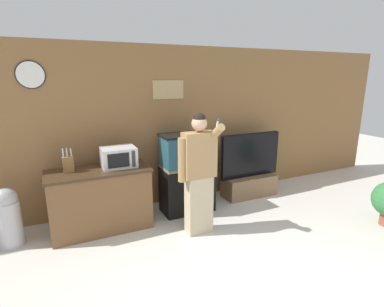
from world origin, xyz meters
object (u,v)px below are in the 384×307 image
Objects in this scene: knife_block at (68,164)px; tv_on_stand at (249,178)px; microwave at (119,157)px; trash_bin at (8,216)px; counter_island at (101,200)px; aquarium_on_stand at (187,173)px; person_standing at (199,173)px.

knife_block is 0.27× the size of tv_on_stand.
microwave is at bearing -2.88° from knife_block.
trash_bin is at bearing 178.95° from microwave.
microwave is (0.29, 0.03, 0.58)m from counter_island.
aquarium_on_stand is (1.06, 0.00, -0.39)m from microwave.
knife_block reaches higher than microwave.
trash_bin is at bearing 162.67° from person_standing.
knife_block is (-0.37, 0.06, 0.55)m from counter_island.
microwave is 1.15m from person_standing.
knife_block is at bearing 179.04° from aquarium_on_stand.
counter_island is at bearing -177.36° from tv_on_stand.
tv_on_stand is at bearing 1.17° from knife_block.
tv_on_stand is at bearing 2.31° from microwave.
microwave is 1.55m from trash_bin.
aquarium_on_stand is at bearing -0.96° from knife_block.
tv_on_stand is (2.63, 0.12, -0.11)m from counter_island.
person_standing reaches higher than knife_block.
counter_island is 0.65m from microwave.
knife_block is 0.97m from trash_bin.
aquarium_on_stand is 0.76× the size of person_standing.
aquarium_on_stand reaches higher than microwave.
microwave is at bearing -1.05° from trash_bin.
microwave is 0.60× the size of trash_bin.
person_standing is at bearing -29.38° from counter_island.
microwave is 0.37× the size of aquarium_on_stand.
knife_block is at bearing 154.87° from person_standing.
person_standing is 2.14× the size of trash_bin.
knife_block is 1.75m from aquarium_on_stand.
aquarium_on_stand is at bearing 77.86° from person_standing.
aquarium_on_stand is (1.71, -0.03, -0.36)m from knife_block.
knife_block is 0.25× the size of aquarium_on_stand.
microwave is 1.13m from aquarium_on_stand.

